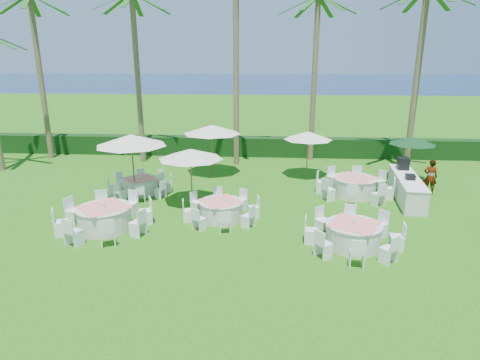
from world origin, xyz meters
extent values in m
plane|color=#1E580F|center=(0.00, 0.00, 0.00)|extent=(120.00, 120.00, 0.00)
cube|color=black|center=(0.00, 12.00, 0.60)|extent=(34.00, 1.00, 1.20)
plane|color=#061D44|center=(0.00, 102.00, 0.00)|extent=(260.00, 260.00, 0.00)
cylinder|color=beige|center=(-3.55, -0.18, 0.41)|extent=(1.89, 1.89, 0.82)
cylinder|color=beige|center=(-3.55, -0.18, 0.83)|extent=(1.97, 1.97, 0.03)
cube|color=#F67E7A|center=(-3.55, -0.18, 0.85)|extent=(2.15, 2.15, 0.01)
cylinder|color=silver|center=(-3.55, -0.18, 0.94)|extent=(0.13, 0.13, 0.17)
cube|color=white|center=(-2.22, 0.45, 0.49)|extent=(0.61, 0.61, 0.98)
cube|color=white|center=(-3.06, 1.21, 0.49)|extent=(0.59, 0.59, 0.98)
cube|color=white|center=(-4.18, 1.15, 0.49)|extent=(0.61, 0.61, 0.98)
cube|color=white|center=(-4.94, 0.31, 0.49)|extent=(0.59, 0.59, 0.98)
cube|color=white|center=(-4.88, -0.82, 0.49)|extent=(0.61, 0.61, 0.98)
cube|color=white|center=(-4.04, -1.57, 0.49)|extent=(0.59, 0.59, 0.98)
cube|color=white|center=(-2.91, -1.51, 0.49)|extent=(0.61, 0.61, 0.98)
cube|color=white|center=(-2.16, -0.67, 0.49)|extent=(0.59, 0.59, 0.98)
cylinder|color=beige|center=(0.59, 1.06, 0.35)|extent=(1.63, 1.63, 0.71)
cylinder|color=beige|center=(0.59, 1.06, 0.72)|extent=(1.70, 1.70, 0.03)
cube|color=#F67E7A|center=(0.59, 1.06, 0.74)|extent=(1.83, 1.83, 0.01)
cylinder|color=silver|center=(0.59, 1.06, 0.83)|extent=(0.11, 0.11, 0.15)
cube|color=white|center=(1.83, 1.33, 0.43)|extent=(0.47, 0.47, 0.85)
cube|color=white|center=(1.28, 2.13, 0.43)|extent=(0.55, 0.55, 0.85)
cube|color=white|center=(0.32, 2.31, 0.43)|extent=(0.47, 0.47, 0.85)
cube|color=white|center=(-0.49, 1.75, 0.43)|extent=(0.55, 0.55, 0.85)
cube|color=white|center=(-0.66, 0.79, 0.43)|extent=(0.47, 0.47, 0.85)
cube|color=white|center=(-0.10, -0.01, 0.43)|extent=(0.55, 0.55, 0.85)
cube|color=white|center=(0.86, -0.18, 0.43)|extent=(0.47, 0.47, 0.85)
cube|color=white|center=(1.66, 0.37, 0.43)|extent=(0.55, 0.55, 0.85)
cylinder|color=beige|center=(5.20, -0.99, 0.38)|extent=(1.76, 1.76, 0.76)
cylinder|color=beige|center=(5.20, -0.99, 0.77)|extent=(1.83, 1.83, 0.03)
cube|color=#F67E7A|center=(5.20, -0.99, 0.80)|extent=(1.93, 1.93, 0.01)
cylinder|color=silver|center=(5.20, -0.99, 0.88)|extent=(0.12, 0.12, 0.16)
cube|color=white|center=(6.28, -0.13, 0.46)|extent=(0.60, 0.60, 0.92)
cube|color=white|center=(5.36, 0.38, 0.46)|extent=(0.47, 0.47, 0.92)
cube|color=white|center=(4.35, 0.09, 0.46)|extent=(0.60, 0.60, 0.92)
cube|color=white|center=(3.84, -0.83, 0.46)|extent=(0.47, 0.47, 0.92)
cube|color=white|center=(4.13, -1.84, 0.46)|extent=(0.60, 0.60, 0.92)
cube|color=white|center=(5.05, -2.35, 0.46)|extent=(0.47, 0.47, 0.92)
cube|color=white|center=(6.06, -2.06, 0.46)|extent=(0.60, 0.60, 0.92)
cube|color=white|center=(6.57, -1.14, 0.46)|extent=(0.47, 0.47, 0.92)
cylinder|color=beige|center=(-3.51, 3.92, 0.34)|extent=(1.57, 1.57, 0.68)
cylinder|color=beige|center=(-3.51, 3.92, 0.69)|extent=(1.64, 1.64, 0.03)
cube|color=#F67E7A|center=(-3.51, 3.92, 0.72)|extent=(1.79, 1.79, 0.01)
cylinder|color=silver|center=(-3.51, 3.92, 0.80)|extent=(0.11, 0.11, 0.15)
cube|color=white|center=(-2.33, 4.28, 0.41)|extent=(0.48, 0.48, 0.82)
cube|color=white|center=(-2.93, 5.01, 0.41)|extent=(0.52, 0.52, 0.82)
cube|color=white|center=(-3.87, 5.10, 0.41)|extent=(0.48, 0.48, 0.82)
cube|color=white|center=(-4.59, 4.50, 0.41)|extent=(0.52, 0.52, 0.82)
cube|color=white|center=(-4.68, 3.56, 0.41)|extent=(0.48, 0.48, 0.82)
cube|color=white|center=(-4.08, 2.84, 0.41)|extent=(0.52, 0.52, 0.82)
cube|color=white|center=(-3.14, 2.75, 0.41)|extent=(0.48, 0.48, 0.82)
cube|color=white|center=(-2.42, 3.35, 0.41)|extent=(0.52, 0.52, 0.82)
cylinder|color=beige|center=(6.30, 4.33, 0.41)|extent=(1.88, 1.88, 0.82)
cylinder|color=beige|center=(6.30, 4.33, 0.83)|extent=(1.96, 1.96, 0.03)
cube|color=#F67E7A|center=(6.30, 4.33, 0.85)|extent=(2.13, 2.13, 0.01)
cylinder|color=silver|center=(6.30, 4.33, 0.94)|extent=(0.13, 0.13, 0.17)
cube|color=white|center=(7.57, 5.08, 0.49)|extent=(0.63, 0.63, 0.98)
cube|color=white|center=(6.67, 5.76, 0.49)|extent=(0.56, 0.56, 0.98)
cube|color=white|center=(5.56, 5.60, 0.49)|extent=(0.63, 0.63, 0.98)
cube|color=white|center=(4.88, 4.70, 0.49)|extent=(0.56, 0.56, 0.98)
cube|color=white|center=(5.03, 3.59, 0.49)|extent=(0.63, 0.63, 0.98)
cube|color=white|center=(5.93, 2.91, 0.49)|extent=(0.56, 0.56, 0.98)
cube|color=white|center=(7.04, 3.06, 0.49)|extent=(0.63, 0.63, 0.98)
cube|color=white|center=(7.72, 3.96, 0.49)|extent=(0.56, 0.56, 0.98)
cylinder|color=brown|center=(-3.58, 3.35, 1.38)|extent=(0.07, 0.07, 2.76)
cone|color=silver|center=(-3.58, 3.35, 2.63)|extent=(3.08, 3.08, 0.50)
sphere|color=brown|center=(-3.58, 3.35, 2.80)|extent=(0.11, 0.11, 0.11)
cylinder|color=brown|center=(-0.85, 2.63, 1.17)|extent=(0.06, 0.06, 2.34)
cone|color=silver|center=(-0.85, 2.63, 2.22)|extent=(2.71, 2.71, 0.42)
sphere|color=brown|center=(-0.85, 2.63, 2.36)|extent=(0.09, 0.09, 0.09)
cylinder|color=brown|center=(-0.61, 7.40, 1.29)|extent=(0.06, 0.06, 2.59)
cone|color=silver|center=(-0.61, 7.40, 2.46)|extent=(3.04, 3.04, 0.47)
sphere|color=brown|center=(-0.61, 7.40, 2.62)|extent=(0.10, 0.10, 0.10)
cylinder|color=brown|center=(4.40, 7.27, 1.17)|extent=(0.06, 0.06, 2.33)
cone|color=silver|center=(4.40, 7.27, 2.22)|extent=(2.51, 2.51, 0.42)
sphere|color=brown|center=(4.40, 7.27, 2.36)|extent=(0.09, 0.09, 0.09)
cylinder|color=brown|center=(9.54, 6.92, 1.10)|extent=(0.05, 0.05, 2.21)
cone|color=#0E3617|center=(9.54, 6.92, 2.10)|extent=(2.29, 2.29, 0.40)
sphere|color=brown|center=(9.54, 6.92, 2.23)|extent=(0.09, 0.09, 0.09)
cube|color=beige|center=(8.51, 4.03, 0.49)|extent=(1.42, 4.45, 0.98)
cube|color=white|center=(8.51, 4.03, 1.01)|extent=(1.48, 4.51, 0.04)
cube|color=black|center=(8.68, 5.33, 1.30)|extent=(0.56, 0.66, 0.55)
cube|color=black|center=(8.46, 3.60, 1.14)|extent=(0.43, 0.43, 0.22)
imported|color=gray|center=(9.80, 4.83, 0.81)|extent=(0.68, 0.54, 1.62)
cylinder|color=brown|center=(-11.36, 10.50, 4.76)|extent=(0.32, 0.32, 9.52)
cube|color=#165916|center=(-10.28, 10.30, 9.03)|extent=(2.22, 0.67, 1.00)
cube|color=#165916|center=(-10.65, 11.33, 9.03)|extent=(1.64, 1.86, 1.00)
cube|color=#165916|center=(-11.72, 11.53, 9.03)|extent=(1.00, 2.17, 1.00)
cube|color=#165916|center=(-12.44, 10.70, 9.03)|extent=(2.22, 0.67, 1.00)
cube|color=#165916|center=(-12.07, 9.66, 9.03)|extent=(1.64, 1.86, 1.00)
cube|color=#165916|center=(-10.99, 9.46, 9.03)|extent=(1.00, 2.17, 1.00)
cylinder|color=brown|center=(-5.25, 9.99, 4.73)|extent=(0.32, 0.32, 9.45)
cube|color=#165916|center=(-4.26, 9.53, 8.96)|extent=(2.12, 1.18, 1.00)
cube|color=#165916|center=(-4.35, 10.62, 8.96)|extent=(1.96, 1.50, 1.00)
cube|color=#165916|center=(-5.35, 11.08, 8.96)|extent=(0.48, 2.22, 1.00)
cube|color=#165916|center=(-6.25, 10.45, 8.96)|extent=(2.12, 1.18, 1.00)
cube|color=#165916|center=(-6.15, 9.35, 8.96)|extent=(1.96, 1.50, 1.00)
cube|color=#165916|center=(-5.15, 8.89, 8.96)|extent=(0.48, 2.22, 1.00)
cylinder|color=brown|center=(0.48, 9.71, 5.48)|extent=(0.32, 0.32, 10.95)
cylinder|color=brown|center=(5.00, 11.30, 4.71)|extent=(0.32, 0.32, 9.41)
cube|color=#165916|center=(6.09, 11.32, 8.92)|extent=(2.21, 0.32, 1.00)
cube|color=#165916|center=(5.53, 12.26, 8.92)|extent=(1.31, 2.06, 1.00)
cube|color=#165916|center=(4.43, 12.24, 8.92)|extent=(1.38, 2.03, 1.00)
cube|color=#165916|center=(3.90, 11.28, 8.92)|extent=(2.21, 0.32, 1.00)
cube|color=#165916|center=(4.46, 10.34, 8.92)|extent=(1.31, 2.06, 1.00)
cube|color=#165916|center=(5.56, 10.36, 8.92)|extent=(1.38, 2.03, 1.00)
cylinder|color=brown|center=(10.01, 8.75, 4.71)|extent=(0.32, 0.32, 9.42)
cube|color=#165916|center=(9.83, 9.83, 8.93)|extent=(0.65, 2.22, 1.00)
cube|color=#165916|center=(-11.84, 8.26, 6.96)|extent=(1.72, 1.79, 1.00)
camera|label=1|loc=(2.34, -13.37, 5.93)|focal=30.00mm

